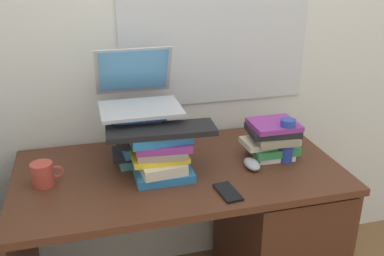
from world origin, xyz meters
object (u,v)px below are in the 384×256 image
object	(u,v)px
laptop	(137,92)
cell_phone	(228,192)
book_stack_tall	(142,137)
computer_mouse	(252,164)
desk	(252,228)
book_stack_keyboard_riser	(161,155)
mug	(43,174)
book_stack_side	(272,139)
water_bottle	(286,140)
keyboard	(161,131)

from	to	relation	value
laptop	cell_phone	bearing A→B (deg)	-56.75
book_stack_tall	computer_mouse	distance (m)	0.47
laptop	computer_mouse	world-z (taller)	laptop
desk	book_stack_tall	xyz separation A→B (m)	(-0.47, 0.13, 0.45)
book_stack_keyboard_riser	computer_mouse	distance (m)	0.38
computer_mouse	mug	bearing A→B (deg)	174.85
computer_mouse	desk	bearing A→B (deg)	48.57
book_stack_tall	mug	distance (m)	0.41
book_stack_side	mug	size ratio (longest dim) A/B	2.02
water_bottle	cell_phone	xyz separation A→B (m)	(-0.32, -0.19, -0.09)
keyboard	mug	size ratio (longest dim) A/B	3.47
book_stack_keyboard_riser	book_stack_side	bearing A→B (deg)	5.73
desk	cell_phone	world-z (taller)	cell_phone
book_stack_keyboard_riser	water_bottle	distance (m)	0.53
book_stack_tall	cell_phone	bearing A→B (deg)	-51.82
computer_mouse	water_bottle	xyz separation A→B (m)	(0.16, 0.03, 0.08)
book_stack_tall	laptop	bearing A→B (deg)	90.30
book_stack_side	computer_mouse	distance (m)	0.16
book_stack_tall	book_stack_keyboard_riser	size ratio (longest dim) A/B	1.04
laptop	water_bottle	distance (m)	0.66
book_stack_tall	laptop	size ratio (longest dim) A/B	0.76
book_stack_keyboard_riser	mug	xyz separation A→B (m)	(-0.45, 0.04, -0.04)
book_stack_side	laptop	size ratio (longest dim) A/B	0.72
desk	cell_phone	size ratio (longest dim) A/B	9.77
desk	book_stack_tall	world-z (taller)	book_stack_tall
book_stack_keyboard_riser	book_stack_side	xyz separation A→B (m)	(0.50, 0.05, -0.01)
laptop	water_bottle	xyz separation A→B (m)	(0.59, -0.21, -0.19)
desk	book_stack_side	distance (m)	0.43
book_stack_side	cell_phone	bearing A→B (deg)	-139.24
book_stack_side	computer_mouse	xyz separation A→B (m)	(-0.12, -0.08, -0.07)
book_stack_tall	book_stack_side	xyz separation A→B (m)	(0.55, -0.09, -0.03)
book_stack_side	cell_phone	world-z (taller)	book_stack_side
book_stack_keyboard_riser	computer_mouse	xyz separation A→B (m)	(0.37, -0.03, -0.07)
desk	book_stack_tall	distance (m)	0.66
cell_phone	desk	bearing A→B (deg)	40.03
water_bottle	keyboard	bearing A→B (deg)	179.46
mug	laptop	bearing A→B (deg)	22.76
book_stack_keyboard_riser	cell_phone	xyz separation A→B (m)	(0.21, -0.20, -0.09)
desk	book_stack_tall	bearing A→B (deg)	164.91
keyboard	computer_mouse	xyz separation A→B (m)	(0.37, -0.03, -0.18)
keyboard	book_stack_side	bearing A→B (deg)	9.02
keyboard	cell_phone	bearing A→B (deg)	-40.12
keyboard	cell_phone	distance (m)	0.34
desk	water_bottle	xyz separation A→B (m)	(0.12, -0.02, 0.43)
water_bottle	book_stack_side	bearing A→B (deg)	124.87
keyboard	cell_phone	xyz separation A→B (m)	(0.21, -0.20, -0.19)
laptop	mug	bearing A→B (deg)	-157.24
book_stack_tall	water_bottle	bearing A→B (deg)	-13.91
book_stack_tall	mug	size ratio (longest dim) A/B	2.12
book_stack_side	computer_mouse	size ratio (longest dim) A/B	2.35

